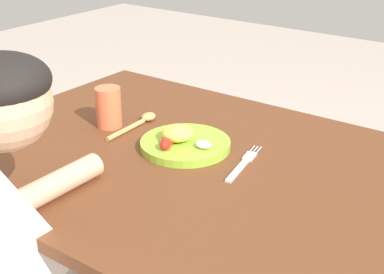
% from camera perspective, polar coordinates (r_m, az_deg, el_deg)
% --- Properties ---
extents(dining_table, '(1.36, 0.87, 0.67)m').
position_cam_1_polar(dining_table, '(1.32, 2.27, -6.15)').
color(dining_table, brown).
rests_on(dining_table, ground_plane).
extents(plate, '(0.23, 0.23, 0.06)m').
position_cam_1_polar(plate, '(1.37, -0.88, -0.55)').
color(plate, '#91C336').
rests_on(plate, dining_table).
extents(fork, '(0.05, 0.20, 0.01)m').
position_cam_1_polar(fork, '(1.30, 5.31, -2.78)').
color(fork, silver).
rests_on(fork, dining_table).
extents(spoon, '(0.04, 0.20, 0.02)m').
position_cam_1_polar(spoon, '(1.51, -5.44, 1.57)').
color(spoon, tan).
rests_on(spoon, dining_table).
extents(drinking_cup, '(0.07, 0.07, 0.11)m').
position_cam_1_polar(drinking_cup, '(1.50, -8.62, 3.06)').
color(drinking_cup, '#F06C45').
rests_on(drinking_cup, dining_table).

